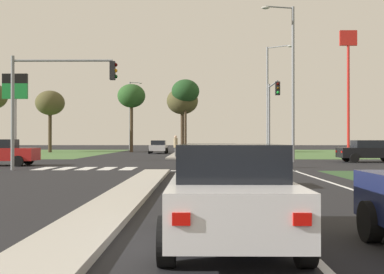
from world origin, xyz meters
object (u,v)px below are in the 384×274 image
street_lamp_second (291,76)px  street_lamp_third (269,95)px  street_lamp_fourth (131,112)px  car_black_fourth (370,151)px  car_silver_sixth (158,147)px  treeline_third (131,97)px  car_red_second (1,152)px  traffic_signal_far_right (272,107)px  treeline_fifth (185,92)px  pedestrian_at_median (176,144)px  treeline_second (50,104)px  car_white_seventh (229,193)px  car_grey_third (212,165)px  fastfood_pole_sign (348,65)px  treeline_fourth (182,102)px  fuel_price_totem (15,97)px  traffic_signal_near_left (51,91)px

street_lamp_second → street_lamp_third: bearing=88.4°
street_lamp_second → street_lamp_fourth: size_ratio=1.02×
car_black_fourth → car_silver_sixth: 26.43m
treeline_third → car_red_second: bearing=-96.8°
traffic_signal_far_right → street_lamp_second: size_ratio=0.55×
car_black_fourth → treeline_fifth: bearing=-150.8°
street_lamp_second → pedestrian_at_median: (-8.35, 6.90, -4.77)m
car_black_fourth → treeline_second: size_ratio=0.58×
traffic_signal_far_right → street_lamp_third: size_ratio=0.57×
car_white_seventh → car_black_fourth: bearing=66.3°
traffic_signal_far_right → pedestrian_at_median: 8.98m
car_grey_third → pedestrian_at_median: 24.54m
car_black_fourth → fastfood_pole_sign: fastfood_pole_sign is taller
treeline_fourth → treeline_fifth: treeline_fifth is taller
fuel_price_totem → treeline_third: treeline_third is taller
car_black_fourth → traffic_signal_near_left: bearing=-65.5°
traffic_signal_near_left → street_lamp_fourth: 50.88m
treeline_third → traffic_signal_near_left: bearing=-89.0°
traffic_signal_far_right → treeline_fifth: size_ratio=0.68×
fuel_price_totem → treeline_third: (4.85, 25.60, 2.31)m
pedestrian_at_median → car_white_seventh: bearing=-78.4°
pedestrian_at_median → treeline_fourth: treeline_fourth is taller
traffic_signal_near_left → treeline_third: size_ratio=0.70×
pedestrian_at_median → fuel_price_totem: bearing=-143.2°
car_white_seventh → pedestrian_at_median: 33.20m
traffic_signal_near_left → fuel_price_totem: bearing=119.9°
traffic_signal_far_right → pedestrian_at_median: traffic_signal_far_right is taller
fastfood_pole_sign → treeline_fifth: 18.76m
car_silver_sixth → treeline_second: treeline_second is taller
treeline_second → car_silver_sixth: bearing=-17.0°
pedestrian_at_median → fuel_price_totem: size_ratio=0.28×
car_black_fourth → street_lamp_fourth: 47.75m
street_lamp_third → treeline_third: 20.66m
car_silver_sixth → treeline_second: bearing=-17.0°
fastfood_pole_sign → treeline_fifth: fastfood_pole_sign is taller
car_white_seventh → pedestrian_at_median: pedestrian_at_median is taller
traffic_signal_far_right → street_lamp_third: (1.22, 9.35, 1.73)m
street_lamp_second → car_black_fourth: bearing=0.7°
street_lamp_third → treeline_fifth: bearing=124.7°
street_lamp_third → street_lamp_fourth: 34.41m
car_grey_third → street_lamp_second: size_ratio=0.39×
traffic_signal_near_left → treeline_second: bearing=107.1°
street_lamp_fourth → car_silver_sixth: bearing=-74.0°
car_white_seventh → traffic_signal_near_left: size_ratio=0.73×
treeline_third → car_white_seventh: bearing=-80.6°
car_grey_third → street_lamp_third: bearing=77.9°
treeline_fifth → car_red_second: bearing=-110.1°
fastfood_pole_sign → traffic_signal_far_right: bearing=-125.5°
treeline_second → treeline_third: 9.92m
street_lamp_second → fastfood_pole_sign: fastfood_pole_sign is taller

